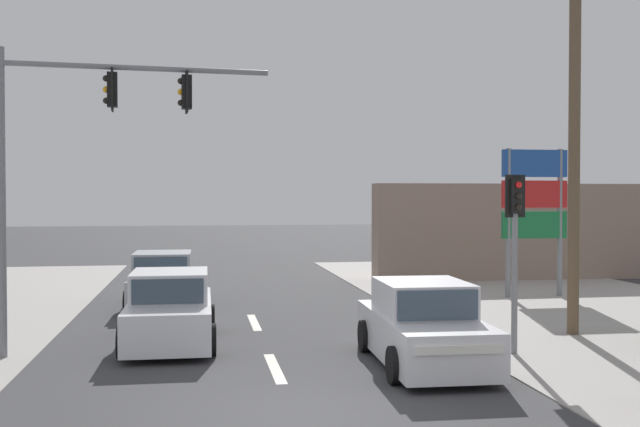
{
  "coord_description": "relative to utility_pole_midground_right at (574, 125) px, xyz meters",
  "views": [
    {
      "loc": [
        -1.39,
        -10.51,
        3.14
      ],
      "look_at": [
        1.0,
        4.0,
        2.8
      ],
      "focal_mm": 42.0,
      "sensor_mm": 36.0,
      "label": 1
    }
  ],
  "objects": [
    {
      "name": "ground_plane",
      "position": [
        -6.99,
        -5.16,
        -4.74
      ],
      "size": [
        140.0,
        140.0,
        0.0
      ],
      "primitive_type": "plane",
      "color": "#3A3A3D"
    },
    {
      "name": "lane_dash_mid",
      "position": [
        -6.99,
        -2.16,
        -4.74
      ],
      "size": [
        0.2,
        2.4,
        0.01
      ],
      "primitive_type": "cube",
      "color": "silver",
      "rests_on": "ground"
    },
    {
      "name": "lane_dash_far",
      "position": [
        -6.99,
        2.84,
        -4.74
      ],
      "size": [
        0.2,
        2.4,
        0.01
      ],
      "primitive_type": "cube",
      "color": "silver",
      "rests_on": "ground"
    },
    {
      "name": "utility_pole_midground_right",
      "position": [
        0.0,
        0.0,
        0.0
      ],
      "size": [
        1.8,
        0.26,
        9.01
      ],
      "color": "brown",
      "rests_on": "ground"
    },
    {
      "name": "traffic_signal_mast",
      "position": [
        -10.81,
        -0.39,
        -0.6
      ],
      "size": [
        5.28,
        0.58,
        6.0
      ],
      "color": "slate",
      "rests_on": "ground"
    },
    {
      "name": "pedestal_signal_right_kerb",
      "position": [
        -2.2,
        -1.8,
        -2.33
      ],
      "size": [
        0.44,
        0.3,
        3.56
      ],
      "color": "slate",
      "rests_on": "ground"
    },
    {
      "name": "shopping_plaza_sign",
      "position": [
        1.92,
        6.04,
        -1.76
      ],
      "size": [
        2.1,
        0.16,
        4.6
      ],
      "color": "slate",
      "rests_on": "ground"
    },
    {
      "name": "shopfront_wall_far",
      "position": [
        4.01,
        10.84,
        -2.94
      ],
      "size": [
        12.0,
        1.0,
        3.6
      ],
      "primitive_type": "cube",
      "color": "gray",
      "rests_on": "ground"
    },
    {
      "name": "sedan_crossing_left",
      "position": [
        -4.24,
        -2.36,
        -4.04
      ],
      "size": [
        1.99,
        4.29,
        1.56
      ],
      "color": "silver",
      "rests_on": "ground"
    },
    {
      "name": "sedan_kerbside_parked",
      "position": [
        -9.34,
        5.83,
        -4.04
      ],
      "size": [
        1.92,
        4.25,
        1.56
      ],
      "color": "#A3A8AD",
      "rests_on": "ground"
    },
    {
      "name": "sedan_receding_far",
      "position": [
        -8.95,
        0.39,
        -4.04
      ],
      "size": [
        1.93,
        4.26,
        1.56
      ],
      "color": "silver",
      "rests_on": "ground"
    }
  ]
}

